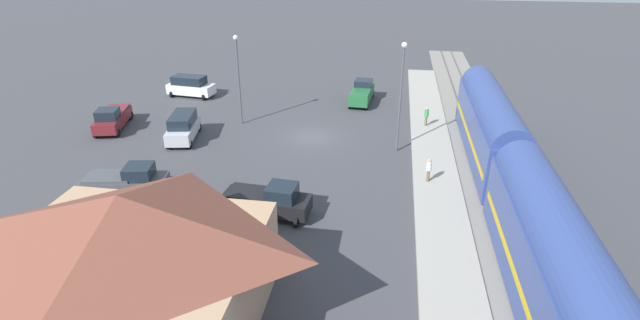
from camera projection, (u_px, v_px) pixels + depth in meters
The scene contains 14 objects.
ground_plane at pixel (312, 137), 40.46m from camera, with size 200.00×200.00×0.00m, color #424247.
railway_track at pixel (481, 146), 38.46m from camera, with size 4.80×70.00×0.30m.
platform at pixel (431, 143), 39.00m from camera, with size 3.20×46.00×0.30m.
station_building at pixel (130, 258), 19.99m from camera, with size 11.52×9.52×6.35m.
pedestrian_on_platform at pixel (429, 168), 32.18m from camera, with size 0.36×0.36×1.71m.
pedestrian_waiting_far at pixel (426, 115), 41.70m from camera, with size 0.36×0.36×1.71m.
suv_silver at pixel (183, 127), 39.55m from camera, with size 2.84×5.18×2.22m.
pickup_black at pixel (268, 200), 28.82m from camera, with size 5.54×2.82×2.14m.
pickup_green at pixel (362, 93), 48.47m from camera, with size 2.36×5.53×2.14m.
suv_white at pixel (190, 86), 50.22m from camera, with size 5.10×2.83×2.22m.
pickup_charcoal at pixel (127, 181), 31.04m from camera, with size 5.67×3.26×2.14m.
pickup_maroon at pixel (112, 118), 41.78m from camera, with size 3.23×5.72×2.14m.
light_pole_near_platform at pixel (401, 86), 35.63m from camera, with size 0.44×0.44×8.66m.
light_pole_lot_center at pixel (238, 70), 41.30m from camera, with size 0.44×0.44×8.00m.
Camera 1 is at (-6.50, 36.80, 15.66)m, focal length 26.53 mm.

